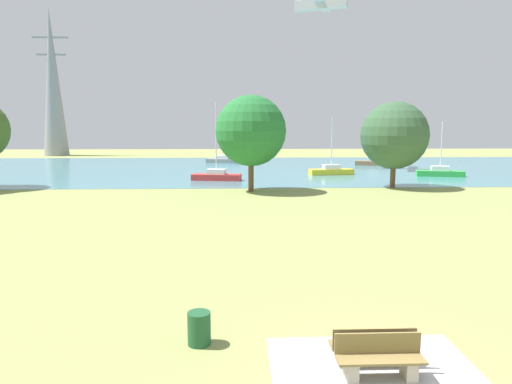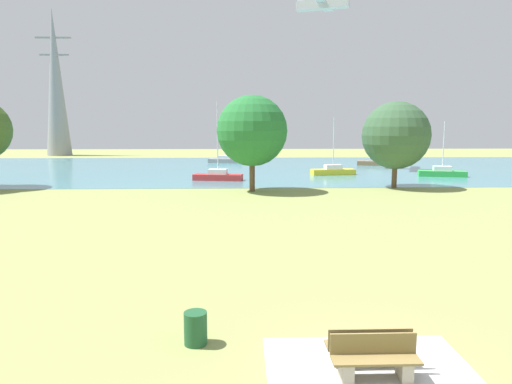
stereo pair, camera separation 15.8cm
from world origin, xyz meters
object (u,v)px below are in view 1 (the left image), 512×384
object	(u,v)px
sailboat_red	(216,176)
tree_mid_shore	(251,131)
litter_bin	(199,328)
sailboat_yellow	(331,171)
bench_facing_inland	(379,361)
bench_facing_water	(372,348)
sailboat_green	(440,172)
sailboat_brown	(373,162)
light_aircraft	(320,4)
sailboat_gray	(223,160)
electricity_pylon	(53,83)
tree_east_near	(394,135)

from	to	relation	value
sailboat_red	tree_mid_shore	distance (m)	9.61
litter_bin	sailboat_yellow	xyz separation A→B (m)	(11.28, 39.57, 0.05)
sailboat_yellow	tree_mid_shore	size ratio (longest dim) A/B	0.81
bench_facing_inland	sailboat_red	xyz separation A→B (m)	(-4.98, 36.38, 0.00)
bench_facing_water	sailboat_green	size ratio (longest dim) A/B	0.31
sailboat_red	tree_mid_shore	bearing A→B (deg)	-68.08
sailboat_brown	light_aircraft	world-z (taller)	light_aircraft
bench_facing_water	light_aircraft	xyz separation A→B (m)	(7.24, 48.67, 19.51)
litter_bin	tree_mid_shore	size ratio (longest dim) A/B	0.10
sailboat_yellow	tree_mid_shore	world-z (taller)	tree_mid_shore
bench_facing_inland	sailboat_yellow	xyz separation A→B (m)	(7.46, 41.39, -0.01)
sailboat_brown	sailboat_yellow	bearing A→B (deg)	-124.43
sailboat_gray	tree_mid_shore	world-z (taller)	tree_mid_shore
bench_facing_water	sailboat_brown	world-z (taller)	sailboat_brown
bench_facing_inland	electricity_pylon	size ratio (longest dim) A/B	0.07
sailboat_green	tree_mid_shore	size ratio (longest dim) A/B	0.75
litter_bin	sailboat_yellow	size ratio (longest dim) A/B	0.13
sailboat_green	sailboat_yellow	bearing A→B (deg)	168.62
sailboat_gray	sailboat_yellow	xyz separation A→B (m)	(12.49, -17.09, 0.00)
bench_facing_water	tree_east_near	size ratio (longest dim) A/B	0.24
sailboat_yellow	sailboat_green	bearing A→B (deg)	-11.38
bench_facing_inland	sailboat_gray	bearing A→B (deg)	94.92
sailboat_brown	sailboat_yellow	distance (m)	14.58
bench_facing_inland	tree_mid_shore	xyz separation A→B (m)	(-1.80, 28.47, 4.44)
sailboat_green	sailboat_red	world-z (taller)	sailboat_red
sailboat_yellow	sailboat_brown	bearing A→B (deg)	55.57
electricity_pylon	bench_facing_inland	bearing A→B (deg)	-65.00
sailboat_gray	tree_east_near	bearing A→B (deg)	-60.98
sailboat_red	electricity_pylon	world-z (taller)	electricity_pylon
sailboat_green	electricity_pylon	world-z (taller)	electricity_pylon
light_aircraft	sailboat_yellow	bearing A→B (deg)	-88.45
sailboat_yellow	tree_mid_shore	bearing A→B (deg)	-125.61
sailboat_gray	light_aircraft	bearing A→B (deg)	-37.08
bench_facing_water	litter_bin	bearing A→B (deg)	161.41
bench_facing_water	sailboat_green	world-z (taller)	sailboat_green
sailboat_gray	tree_east_near	world-z (taller)	tree_east_near
tree_mid_shore	sailboat_green	bearing A→B (deg)	27.52
bench_facing_water	sailboat_green	xyz separation A→B (m)	(18.67, 38.60, -0.02)
bench_facing_water	tree_mid_shore	distance (m)	28.34
electricity_pylon	sailboat_gray	bearing A→B (deg)	-32.04
sailboat_brown	sailboat_red	size ratio (longest dim) A/B	0.77
sailboat_yellow	litter_bin	bearing A→B (deg)	-105.92
tree_mid_shore	bench_facing_water	bearing A→B (deg)	-86.32
bench_facing_water	sailboat_red	xyz separation A→B (m)	(-4.98, 35.84, 0.00)
sailboat_brown	light_aircraft	bearing A→B (deg)	-153.53
litter_bin	sailboat_brown	xyz separation A→B (m)	(19.53, 51.60, 0.05)
bench_facing_inland	litter_bin	bearing A→B (deg)	154.50
litter_bin	sailboat_gray	xyz separation A→B (m)	(-1.20, 56.66, 0.05)
sailboat_brown	electricity_pylon	distance (m)	59.12
bench_facing_inland	tree_mid_shore	bearing A→B (deg)	93.61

